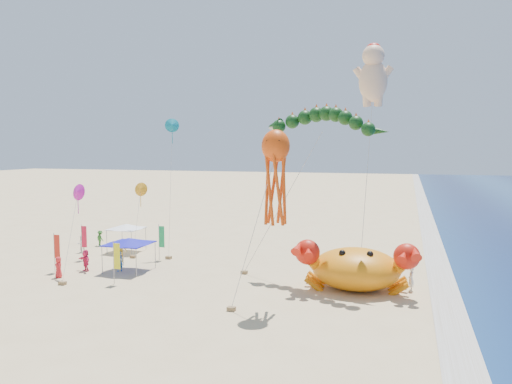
# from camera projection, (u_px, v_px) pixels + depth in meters

# --- Properties ---
(ground) EXTENTS (320.00, 320.00, 0.00)m
(ground) POSITION_uv_depth(u_px,v_px,m) (274.00, 282.00, 37.15)
(ground) COLOR #D1B784
(ground) RESTS_ON ground
(foam_strip) EXTENTS (320.00, 320.00, 0.00)m
(foam_strip) POSITION_uv_depth(u_px,v_px,m) (445.00, 296.00, 33.66)
(foam_strip) COLOR silver
(foam_strip) RESTS_ON ground
(crab_inflatable) EXTENTS (8.35, 5.60, 3.66)m
(crab_inflatable) POSITION_uv_depth(u_px,v_px,m) (356.00, 267.00, 34.89)
(crab_inflatable) COLOR orange
(crab_inflatable) RESTS_ON ground
(dragon_kite) EXTENTS (10.98, 5.03, 12.69)m
(dragon_kite) POSITION_uv_depth(u_px,v_px,m) (321.00, 125.00, 36.65)
(dragon_kite) COLOR black
(dragon_kite) RESTS_ON ground
(cherub_kite) EXTENTS (2.36, 3.23, 18.59)m
(cherub_kite) POSITION_uv_depth(u_px,v_px,m) (373.00, 73.00, 41.45)
(cherub_kite) COLOR #FFC89B
(cherub_kite) RESTS_ON ground
(octopus_kite) EXTENTS (3.47, 2.58, 11.08)m
(octopus_kite) POSITION_uv_depth(u_px,v_px,m) (275.00, 170.00, 30.61)
(octopus_kite) COLOR #DF460B
(octopus_kite) RESTS_ON ground
(canopy_blue) EXTENTS (3.60, 3.60, 2.71)m
(canopy_blue) POSITION_uv_depth(u_px,v_px,m) (129.00, 241.00, 40.19)
(canopy_blue) COLOR gray
(canopy_blue) RESTS_ON ground
(canopy_white) EXTENTS (3.16, 3.16, 2.71)m
(canopy_white) POSITION_uv_depth(u_px,v_px,m) (126.00, 227.00, 47.63)
(canopy_white) COLOR gray
(canopy_white) RESTS_ON ground
(feather_flags) EXTENTS (7.76, 8.12, 3.20)m
(feather_flags) POSITION_uv_depth(u_px,v_px,m) (105.00, 244.00, 41.08)
(feather_flags) COLOR gray
(feather_flags) RESTS_ON ground
(beachgoers) EXTENTS (31.02, 12.65, 1.82)m
(beachgoers) POSITION_uv_depth(u_px,v_px,m) (113.00, 254.00, 42.84)
(beachgoers) COLOR white
(beachgoers) RESTS_ON ground
(small_kites) EXTENTS (4.99, 12.64, 12.70)m
(small_kites) POSITION_uv_depth(u_px,v_px,m) (132.00, 177.00, 43.62)
(small_kites) COLOR orange
(small_kites) RESTS_ON ground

